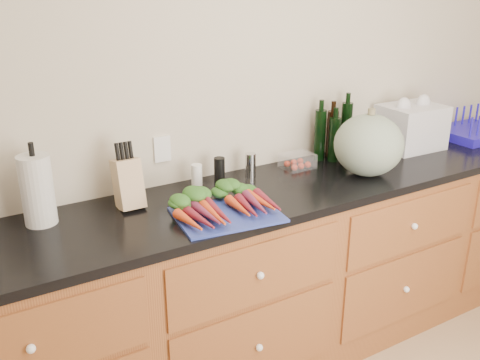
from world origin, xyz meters
TOP-DOWN VIEW (x-y plane):
  - wall_back at (0.00, 1.62)m, footprint 4.10×0.05m
  - cabinets at (0.00, 1.30)m, footprint 3.60×0.64m
  - countertop at (0.00, 1.30)m, footprint 3.64×0.62m
  - cutting_board at (-0.51, 1.14)m, footprint 0.46×0.37m
  - carrots at (-0.51, 1.19)m, footprint 0.43×0.32m
  - squash at (0.33, 1.22)m, footprint 0.34×0.34m
  - paper_towel at (-1.19, 1.46)m, footprint 0.13×0.13m
  - knife_block at (-0.83, 1.44)m, footprint 0.11×0.11m
  - grinder_salt at (-0.48, 1.48)m, footprint 0.05×0.05m
  - grinder_pepper at (-0.36, 1.48)m, footprint 0.05×0.05m
  - canister_chrome at (-0.19, 1.48)m, footprint 0.05×0.05m
  - tomato_box at (0.09, 1.47)m, footprint 0.16×0.13m
  - bottles at (0.35, 1.51)m, footprint 0.24×0.12m
  - grocery_bag at (0.85, 1.42)m, footprint 0.35×0.28m
  - dish_rack at (1.36, 1.38)m, footprint 0.42×0.34m

SIDE VIEW (x-z plane):
  - cabinets at x=0.00m, z-range 0.00..0.90m
  - countertop at x=0.00m, z-range 0.90..0.94m
  - cutting_board at x=-0.51m, z-range 0.94..0.95m
  - tomato_box at x=0.09m, z-range 0.94..1.01m
  - carrots at x=-0.51m, z-range 0.95..1.01m
  - dish_rack at x=1.36m, z-range 0.90..1.06m
  - grinder_salt at x=-0.48m, z-range 0.94..1.06m
  - canister_chrome at x=-0.19m, z-range 0.94..1.06m
  - grinder_pepper at x=-0.36m, z-range 0.94..1.07m
  - knife_block at x=-0.83m, z-range 0.94..1.15m
  - grocery_bag at x=0.85m, z-range 0.94..1.19m
  - bottles at x=0.35m, z-range 0.93..1.22m
  - paper_towel at x=-1.19m, z-range 0.94..1.22m
  - squash at x=0.33m, z-range 0.94..1.25m
  - wall_back at x=0.00m, z-range 0.00..2.60m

